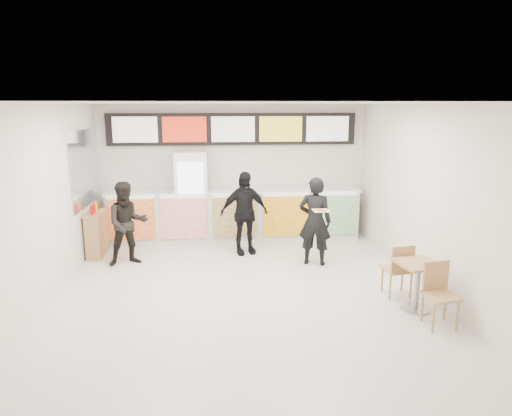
{
  "coord_description": "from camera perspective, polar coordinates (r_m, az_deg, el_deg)",
  "views": [
    {
      "loc": [
        -0.45,
        -6.82,
        2.98
      ],
      "look_at": [
        0.3,
        1.2,
        1.15
      ],
      "focal_mm": 32.0,
      "sensor_mm": 36.0,
      "label": 1
    }
  ],
  "objects": [
    {
      "name": "floor",
      "position": [
        7.46,
        -1.49,
        -10.75
      ],
      "size": [
        7.0,
        7.0,
        0.0
      ],
      "primitive_type": "plane",
      "color": "beige",
      "rests_on": "ground"
    },
    {
      "name": "customer_left",
      "position": [
        8.9,
        -15.78,
        -1.9
      ],
      "size": [
        0.92,
        0.81,
        1.59
      ],
      "primitive_type": "imported",
      "rotation": [
        0.0,
        0.0,
        0.32
      ],
      "color": "black",
      "rests_on": "floor"
    },
    {
      "name": "wall_left",
      "position": [
        7.43,
        -25.32,
        0.08
      ],
      "size": [
        0.0,
        7.0,
        7.0
      ],
      "primitive_type": "plane",
      "rotation": [
        1.57,
        0.0,
        1.57
      ],
      "color": "silver",
      "rests_on": "floor"
    },
    {
      "name": "mirror_panel",
      "position": [
        9.69,
        -20.59,
        4.7
      ],
      "size": [
        0.01,
        2.0,
        1.5
      ],
      "primitive_type": "cube",
      "color": "#B2B7BF",
      "rests_on": "wall_left"
    },
    {
      "name": "ceiling",
      "position": [
        6.84,
        -1.64,
        12.98
      ],
      "size": [
        7.0,
        7.0,
        0.0
      ],
      "primitive_type": "plane",
      "rotation": [
        3.14,
        0.0,
        0.0
      ],
      "color": "white",
      "rests_on": "wall_back"
    },
    {
      "name": "condiment_ledge",
      "position": [
        9.72,
        -19.31,
        -2.99
      ],
      "size": [
        0.32,
        0.79,
        1.06
      ],
      "color": "#B17B51",
      "rests_on": "floor"
    },
    {
      "name": "wall_back",
      "position": [
        10.44,
        -2.86,
        4.64
      ],
      "size": [
        6.0,
        0.0,
        6.0
      ],
      "primitive_type": "plane",
      "rotation": [
        1.57,
        0.0,
        0.0
      ],
      "color": "silver",
      "rests_on": "floor"
    },
    {
      "name": "cafe_table",
      "position": [
        7.15,
        19.57,
        -8.13
      ],
      "size": [
        0.68,
        1.55,
        0.88
      ],
      "rotation": [
        0.0,
        0.0,
        0.16
      ],
      "color": "#B17B51",
      "rests_on": "floor"
    },
    {
      "name": "customer_mid",
      "position": [
        9.2,
        -1.51,
        -0.63
      ],
      "size": [
        1.06,
        0.64,
        1.69
      ],
      "primitive_type": "imported",
      "rotation": [
        0.0,
        0.0,
        0.25
      ],
      "color": "black",
      "rests_on": "floor"
    },
    {
      "name": "drinks_fridge",
      "position": [
        10.14,
        -8.02,
        1.42
      ],
      "size": [
        0.7,
        0.67,
        2.0
      ],
      "color": "white",
      "rests_on": "floor"
    },
    {
      "name": "menu_board",
      "position": [
        10.26,
        -2.9,
        9.83
      ],
      "size": [
        5.5,
        0.14,
        0.7
      ],
      "color": "black",
      "rests_on": "wall_back"
    },
    {
      "name": "customer_main",
      "position": [
        8.63,
        7.37,
        -1.64
      ],
      "size": [
        0.71,
        0.59,
        1.68
      ],
      "primitive_type": "imported",
      "rotation": [
        0.0,
        0.0,
        2.79
      ],
      "color": "black",
      "rests_on": "floor"
    },
    {
      "name": "service_counter",
      "position": [
        10.21,
        -2.7,
        -0.85
      ],
      "size": [
        5.56,
        0.77,
        1.14
      ],
      "color": "silver",
      "rests_on": "floor"
    },
    {
      "name": "pizza_slice",
      "position": [
        8.13,
        8.13,
        -0.27
      ],
      "size": [
        0.36,
        0.36,
        0.02
      ],
      "color": "beige",
      "rests_on": "customer_main"
    },
    {
      "name": "wall_right",
      "position": [
        7.79,
        21.05,
        0.99
      ],
      "size": [
        0.0,
        7.0,
        7.0
      ],
      "primitive_type": "plane",
      "rotation": [
        1.57,
        0.0,
        -1.57
      ],
      "color": "silver",
      "rests_on": "floor"
    }
  ]
}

